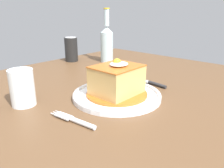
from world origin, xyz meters
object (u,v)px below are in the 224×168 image
at_px(drinking_glass, 23,90).
at_px(main_plate, 117,95).
at_px(fork, 76,121).
at_px(knife, 152,83).
at_px(beer_bottle_clear, 107,42).
at_px(soda_can, 71,49).

bearing_deg(drinking_glass, main_plate, -36.12).
bearing_deg(main_plate, drinking_glass, 143.88).
bearing_deg(fork, main_plate, 10.42).
xyz_separation_m(main_plate, knife, (0.18, -0.01, -0.00)).
bearing_deg(drinking_glass, fork, -80.59).
bearing_deg(beer_bottle_clear, soda_can, 127.99).
bearing_deg(soda_can, knife, -94.71).
bearing_deg(knife, beer_bottle_clear, 67.30).
relative_size(soda_can, beer_bottle_clear, 0.47).
bearing_deg(main_plate, fork, -169.58).
distance_m(main_plate, beer_bottle_clear, 0.50).
distance_m(main_plate, fork, 0.19).
xyz_separation_m(beer_bottle_clear, drinking_glass, (-0.56, -0.20, -0.05)).
height_order(fork, drinking_glass, drinking_glass).
distance_m(fork, beer_bottle_clear, 0.66).
bearing_deg(knife, drinking_glass, 156.56).
bearing_deg(main_plate, soda_can, 66.37).
bearing_deg(fork, knife, 3.40).
relative_size(main_plate, fork, 1.92).
xyz_separation_m(main_plate, beer_bottle_clear, (0.34, 0.36, 0.09)).
bearing_deg(beer_bottle_clear, fork, -142.86).
relative_size(fork, beer_bottle_clear, 0.53).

